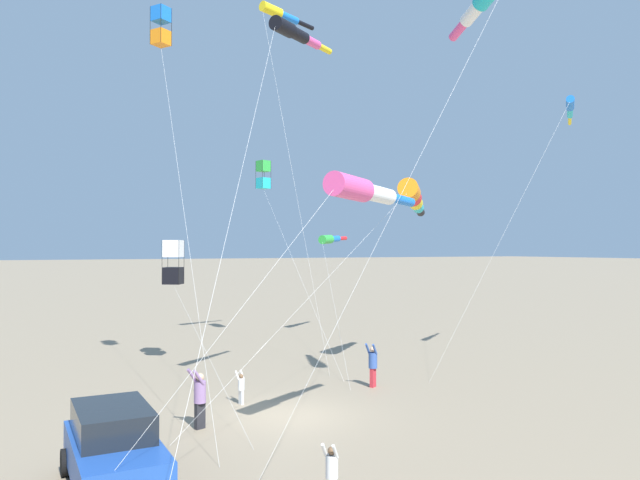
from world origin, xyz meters
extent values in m
plane|color=gray|center=(0.00, 0.00, 0.00)|extent=(600.00, 600.00, 0.00)
cube|color=#1E479E|center=(3.88, -6.05, 0.75)|extent=(4.34, 1.94, 0.84)
cube|color=black|center=(3.54, -6.06, 1.51)|extent=(2.61, 1.68, 0.68)
cylinder|color=black|center=(2.40, -5.16, 0.33)|extent=(0.66, 0.23, 0.66)
cylinder|color=black|center=(2.44, -7.01, 0.33)|extent=(0.66, 0.23, 0.66)
cube|color=#B72833|center=(-2.27, 4.64, 0.38)|extent=(0.29, 0.33, 0.76)
cylinder|color=#335199|center=(-2.27, 4.64, 1.07)|extent=(0.48, 0.48, 0.63)
sphere|color=tan|center=(-2.27, 4.64, 1.50)|extent=(0.24, 0.24, 0.24)
cylinder|color=#335199|center=(-2.06, 4.60, 1.55)|extent=(0.29, 0.37, 0.48)
cylinder|color=#335199|center=(-2.32, 4.43, 1.55)|extent=(0.29, 0.37, 0.48)
cube|color=silver|center=(-2.06, -0.98, 0.25)|extent=(0.22, 0.15, 0.51)
cylinder|color=silver|center=(-2.06, -0.98, 0.72)|extent=(0.28, 0.28, 0.42)
sphere|color=brown|center=(-2.06, -0.98, 1.01)|extent=(0.16, 0.16, 0.16)
cylinder|color=silver|center=(-2.14, -1.11, 1.03)|extent=(0.26, 0.12, 0.32)
cylinder|color=silver|center=(-2.19, -0.90, 1.03)|extent=(0.26, 0.12, 0.32)
cube|color=#232328|center=(0.13, -3.06, 0.40)|extent=(0.26, 0.35, 0.80)
cylinder|color=#8E6B9E|center=(0.13, -3.06, 1.13)|extent=(0.47, 0.47, 0.66)
sphere|color=tan|center=(0.13, -3.06, 1.59)|extent=(0.25, 0.25, 0.25)
cylinder|color=#8E6B9E|center=(0.35, -3.15, 1.63)|extent=(0.24, 0.41, 0.50)
cylinder|color=#8E6B9E|center=(0.04, -3.27, 1.63)|extent=(0.24, 0.41, 0.50)
cylinder|color=silver|center=(6.83, -1.93, 0.84)|extent=(0.38, 0.38, 0.49)
sphere|color=brown|center=(6.83, -1.93, 1.18)|extent=(0.19, 0.19, 0.19)
cylinder|color=silver|center=(7.00, -1.93, 1.21)|extent=(0.25, 0.27, 0.37)
cylinder|color=silver|center=(6.82, -2.10, 1.21)|extent=(0.25, 0.27, 0.37)
cylinder|color=white|center=(2.87, 5.43, 13.45)|extent=(1.10, 0.63, 0.66)
cylinder|color=#EF4C93|center=(1.95, 5.60, 13.21)|extent=(1.05, 0.50, 0.54)
cylinder|color=white|center=(5.40, 0.82, 6.93)|extent=(0.49, 8.36, 13.85)
cube|color=white|center=(-10.41, -1.58, 5.57)|extent=(1.11, 1.11, 0.81)
cube|color=black|center=(-10.41, -1.58, 4.27)|extent=(1.11, 1.11, 0.81)
cylinder|color=black|center=(-10.97, -1.72, 4.92)|extent=(0.02, 0.02, 2.11)
cylinder|color=black|center=(-10.27, -2.14, 4.92)|extent=(0.02, 0.02, 2.11)
cylinder|color=black|center=(-10.55, -1.03, 4.92)|extent=(0.02, 0.02, 2.11)
cylinder|color=black|center=(-9.85, -1.44, 4.92)|extent=(0.02, 0.02, 2.11)
cylinder|color=white|center=(-3.85, -1.90, 1.93)|extent=(13.12, 0.65, 3.87)
cylinder|color=yellow|center=(-10.11, 3.32, 17.85)|extent=(0.93, 1.35, 0.58)
cylinder|color=blue|center=(-10.53, 4.47, 17.80)|extent=(0.79, 1.29, 0.44)
cylinder|color=black|center=(-10.96, 5.61, 17.75)|extent=(0.65, 1.24, 0.29)
cylinder|color=white|center=(-7.41, 3.40, 8.88)|extent=(4.98, 1.30, 17.75)
cube|color=green|center=(-15.12, 4.80, 10.51)|extent=(0.81, 0.81, 0.64)
cube|color=#1EB7C6|center=(-15.12, 4.80, 9.48)|extent=(0.81, 0.81, 0.64)
cylinder|color=black|center=(-15.53, 5.01, 9.99)|extent=(0.02, 0.02, 1.67)
cylinder|color=black|center=(-15.33, 4.40, 9.99)|extent=(0.02, 0.02, 1.67)
cylinder|color=black|center=(-14.91, 5.21, 9.99)|extent=(0.02, 0.02, 1.67)
cylinder|color=black|center=(-14.72, 4.59, 9.99)|extent=(0.02, 0.02, 1.67)
cylinder|color=white|center=(-9.40, 4.44, 4.58)|extent=(11.46, 0.74, 9.16)
cube|color=blue|center=(-6.19, -3.04, 15.12)|extent=(0.83, 0.83, 0.60)
cube|color=orange|center=(-6.19, -3.04, 14.16)|extent=(0.83, 0.83, 0.60)
cylinder|color=black|center=(-6.61, -2.96, 14.64)|extent=(0.02, 0.02, 1.55)
cylinder|color=black|center=(-6.28, -3.45, 14.64)|extent=(0.02, 0.02, 1.55)
cylinder|color=black|center=(-6.11, -2.63, 14.64)|extent=(0.02, 0.02, 1.55)
cylinder|color=black|center=(-5.78, -3.12, 14.64)|extent=(0.02, 0.02, 1.55)
cylinder|color=white|center=(-1.33, -3.25, 6.93)|extent=(9.75, 0.42, 13.87)
cylinder|color=green|center=(-15.64, 9.30, 6.15)|extent=(1.14, 1.28, 0.61)
cylinder|color=blue|center=(-16.31, 10.22, 6.20)|extent=(1.01, 1.18, 0.46)
cylinder|color=red|center=(-16.98, 11.14, 6.25)|extent=(0.88, 1.08, 0.30)
cylinder|color=white|center=(-8.76, 6.20, 2.99)|extent=(13.10, 5.27, 5.99)
cylinder|color=#EF4C93|center=(4.77, -0.34, 7.18)|extent=(1.44, 1.76, 0.69)
cylinder|color=white|center=(3.88, 1.06, 7.13)|extent=(1.29, 1.66, 0.51)
cylinder|color=blue|center=(2.98, 2.46, 7.08)|extent=(1.14, 1.56, 0.34)
cylinder|color=white|center=(5.63, -4.20, 3.52)|extent=(0.84, 6.31, 7.05)
cylinder|color=black|center=(0.54, -0.46, 12.79)|extent=(1.02, 1.12, 0.55)
cylinder|color=black|center=(-0.07, 0.34, 12.86)|extent=(0.95, 1.06, 0.46)
cylinder|color=#EF4C93|center=(-0.69, 1.14, 12.92)|extent=(0.87, 1.00, 0.38)
cylinder|color=yellow|center=(-1.30, 1.94, 12.99)|extent=(0.80, 0.95, 0.29)
cylinder|color=white|center=(4.76, -3.56, 6.32)|extent=(7.83, 5.40, 12.63)
cylinder|color=orange|center=(-3.27, 7.10, 8.12)|extent=(1.36, 1.36, 1.05)
cylinder|color=red|center=(-3.89, 7.69, 7.95)|extent=(1.26, 1.25, 0.93)
cylinder|color=yellow|center=(-4.51, 8.27, 7.79)|extent=(1.16, 1.14, 0.81)
cylinder|color=#1EB7C6|center=(-5.13, 8.86, 7.62)|extent=(1.06, 1.04, 0.68)
cylinder|color=black|center=(-5.75, 9.44, 7.46)|extent=(0.95, 0.93, 0.56)
cylinder|color=white|center=(-0.82, 1.29, 3.99)|extent=(4.28, 11.05, 7.98)
cylinder|color=blue|center=(-1.10, 14.55, 12.26)|extent=(1.09, 1.16, 0.50)
cylinder|color=#1EB7C6|center=(-1.89, 15.43, 12.12)|extent=(1.00, 1.09, 0.40)
cylinder|color=yellow|center=(-2.68, 16.32, 11.97)|extent=(0.92, 1.01, 0.30)
cylinder|color=white|center=(-1.31, 10.62, 6.12)|extent=(1.21, 6.97, 12.24)
camera|label=1|loc=(18.39, -7.90, 5.58)|focal=33.54mm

